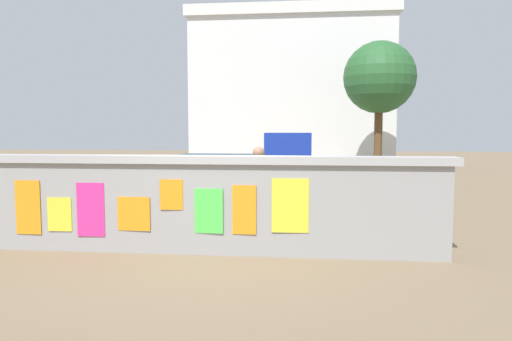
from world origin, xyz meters
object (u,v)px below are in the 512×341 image
(bicycle_near, at_px, (362,191))
(tree_roadside, at_px, (379,78))
(auto_rickshaw_truck, at_px, (252,168))
(person_walking, at_px, (259,183))
(motorcycle, at_px, (362,200))
(bicycle_far, at_px, (248,205))

(bicycle_near, bearing_deg, tree_roadside, 78.03)
(auto_rickshaw_truck, distance_m, bicycle_near, 2.97)
(auto_rickshaw_truck, distance_m, person_walking, 4.42)
(person_walking, bearing_deg, auto_rickshaw_truck, 98.15)
(bicycle_near, distance_m, tree_roadside, 7.19)
(auto_rickshaw_truck, bearing_deg, person_walking, -81.85)
(motorcycle, distance_m, bicycle_far, 2.36)
(motorcycle, distance_m, tree_roadside, 9.19)
(tree_roadside, bearing_deg, person_walking, -109.60)
(auto_rickshaw_truck, distance_m, bicycle_far, 3.13)
(bicycle_far, xyz_separation_m, person_walking, (0.36, -1.31, 0.62))
(bicycle_near, relative_size, tree_roadside, 0.32)
(motorcycle, height_order, person_walking, person_walking)
(bicycle_near, xyz_separation_m, tree_roadside, (1.30, 6.14, 3.51))
(motorcycle, bearing_deg, person_walking, -141.64)
(person_walking, bearing_deg, bicycle_far, 105.22)
(motorcycle, relative_size, person_walking, 1.17)
(motorcycle, distance_m, person_walking, 2.58)
(auto_rickshaw_truck, xyz_separation_m, bicycle_near, (2.87, -0.56, -0.54))
(auto_rickshaw_truck, height_order, tree_roadside, tree_roadside)
(auto_rickshaw_truck, relative_size, bicycle_near, 2.12)
(person_walking, distance_m, tree_roadside, 10.96)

